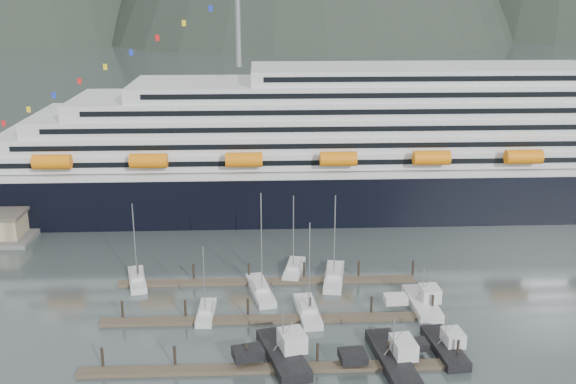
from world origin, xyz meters
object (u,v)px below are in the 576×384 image
trawler_e (421,302)px  sailboat_g (334,277)px  sailboat_f (294,270)px  trawler_b (282,353)px  sailboat_c (308,312)px  sailboat_a (206,313)px  trawler_c (391,358)px  sailboat_d (261,291)px  trawler_d (444,346)px  sailboat_e (137,280)px  cruise_ship (428,152)px

trawler_e → sailboat_g: bearing=46.2°
sailboat_f → trawler_b: sailboat_f is taller
sailboat_c → trawler_b: size_ratio=1.18×
sailboat_a → trawler_e: size_ratio=1.05×
trawler_c → trawler_e: trawler_c is taller
sailboat_d → trawler_b: (2.66, -19.81, 0.54)m
sailboat_g → sailboat_c: bearing=166.1°
sailboat_a → sailboat_c: sailboat_c is taller
sailboat_a → trawler_c: size_ratio=0.82×
sailboat_d → trawler_d: size_ratio=1.60×
trawler_b → sailboat_g: bearing=-35.9°
sailboat_e → trawler_e: bearing=-117.0°
sailboat_a → sailboat_c: 14.86m
sailboat_g → trawler_c: (4.49, -25.83, 0.45)m
sailboat_e → trawler_c: size_ratio=1.01×
sailboat_e → sailboat_f: size_ratio=1.00×
trawler_b → trawler_c: (13.87, -1.53, -0.09)m
trawler_c → trawler_e: bearing=-32.3°
sailboat_g → trawler_b: sailboat_g is taller
sailboat_d → trawler_d: bearing=-139.3°
sailboat_c → trawler_b: sailboat_c is taller
trawler_b → trawler_e: size_ratio=1.18×
sailboat_c → sailboat_d: 10.16m
trawler_b → trawler_c: trawler_b is taller
sailboat_c → trawler_d: 20.52m
cruise_ship → trawler_d: size_ratio=19.48×
sailboat_f → trawler_e: size_ratio=1.31×
sailboat_f → trawler_c: sailboat_f is taller
sailboat_d → trawler_e: size_ratio=1.58×
cruise_ship → sailboat_g: bearing=-122.2°
trawler_b → sailboat_e: bearing=27.9°
sailboat_f → sailboat_g: bearing=-106.5°
trawler_c → trawler_d: (7.47, 2.59, -0.07)m
sailboat_d → sailboat_f: bearing=-47.1°
sailboat_g → sailboat_d: bearing=119.9°
sailboat_f → trawler_d: bearing=-134.2°
cruise_ship → sailboat_d: bearing=-130.2°
sailboat_e → sailboat_g: bearing=-103.8°
sailboat_a → sailboat_c: bearing=-89.4°
sailboat_a → trawler_e: bearing=-85.9°
trawler_d → sailboat_c: bearing=50.7°
sailboat_f → trawler_b: size_ratio=1.11×
trawler_b → trawler_e: 25.43m
sailboat_f → trawler_c: bearing=-148.3°
sailboat_e → sailboat_g: 32.07m
sailboat_d → trawler_e: sailboat_d is taller
trawler_d → trawler_e: trawler_e is taller
sailboat_g → trawler_c: sailboat_g is taller
trawler_d → sailboat_d: bearing=46.0°
sailboat_d → sailboat_g: bearing=-80.8°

